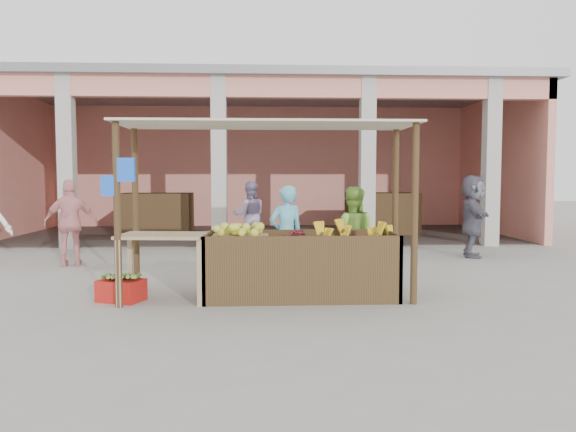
{
  "coord_description": "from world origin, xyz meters",
  "views": [
    {
      "loc": [
        -0.06,
        -7.6,
        1.66
      ],
      "look_at": [
        0.39,
        1.2,
        1.05
      ],
      "focal_mm": 35.0,
      "sensor_mm": 36.0,
      "label": 1
    }
  ],
  "objects": [
    {
      "name": "ground",
      "position": [
        0.0,
        0.0,
        0.0
      ],
      "size": [
        60.0,
        60.0,
        0.0
      ],
      "primitive_type": "plane",
      "color": "gray",
      "rests_on": "ground"
    },
    {
      "name": "stall_awning",
      "position": [
        -0.01,
        0.06,
        1.98
      ],
      "size": [
        4.09,
        1.35,
        2.39
      ],
      "color": "#4C371E",
      "rests_on": "ground"
    },
    {
      "name": "motorcycle",
      "position": [
        1.25,
        1.92,
        0.46
      ],
      "size": [
        1.23,
        1.84,
        0.91
      ],
      "primitive_type": "imported",
      "rotation": [
        0.0,
        0.0,
        1.17
      ],
      "color": "#9F2005",
      "rests_on": "ground"
    },
    {
      "name": "vendor_green",
      "position": [
        1.35,
        0.85,
        0.8
      ],
      "size": [
        0.83,
        0.57,
        1.59
      ],
      "primitive_type": "imported",
      "rotation": [
        0.0,
        0.0,
        2.96
      ],
      "color": "#89C142",
      "rests_on": "ground"
    },
    {
      "name": "plantain_bundle",
      "position": [
        -1.91,
        -0.08,
        0.33
      ],
      "size": [
        0.41,
        0.29,
        0.08
      ],
      "primitive_type": null,
      "color": "#5B8D33",
      "rests_on": "red_crate"
    },
    {
      "name": "side_table",
      "position": [
        -1.34,
        -0.14,
        0.76
      ],
      "size": [
        1.19,
        0.85,
        0.91
      ],
      "rotation": [
        0.0,
        0.0,
        -0.1
      ],
      "color": "tan",
      "rests_on": "ground"
    },
    {
      "name": "fruit_stall",
      "position": [
        0.5,
        0.0,
        0.4
      ],
      "size": [
        2.6,
        0.95,
        0.8
      ],
      "primitive_type": "cube",
      "color": "#4C371E",
      "rests_on": "ground"
    },
    {
      "name": "shopper_b",
      "position": [
        -3.57,
        2.99,
        0.86
      ],
      "size": [
        1.1,
        0.72,
        1.72
      ],
      "primitive_type": "imported",
      "rotation": [
        0.0,
        0.0,
        3.33
      ],
      "color": "pink",
      "rests_on": "ground"
    },
    {
      "name": "red_crate",
      "position": [
        -1.91,
        -0.08,
        0.14
      ],
      "size": [
        0.67,
        0.58,
        0.29
      ],
      "primitive_type": "cube",
      "rotation": [
        0.0,
        0.0,
        -0.38
      ],
      "color": "#B31913",
      "rests_on": "ground"
    },
    {
      "name": "berry_heap",
      "position": [
        0.45,
        0.03,
        0.87
      ],
      "size": [
        0.45,
        0.37,
        0.14
      ],
      "primitive_type": "ellipsoid",
      "color": "maroon",
      "rests_on": "fruit_stall"
    },
    {
      "name": "melon_tray",
      "position": [
        -0.32,
        0.06,
        0.89
      ],
      "size": [
        0.77,
        0.67,
        0.2
      ],
      "color": "olive",
      "rests_on": "fruit_stall"
    },
    {
      "name": "banana_heap",
      "position": [
        1.27,
        0.02,
        0.91
      ],
      "size": [
        1.21,
        0.66,
        0.22
      ],
      "primitive_type": null,
      "color": "yellow",
      "rests_on": "fruit_stall"
    },
    {
      "name": "papaya_pile",
      "position": [
        -1.34,
        -0.14,
        1.0
      ],
      "size": [
        0.66,
        0.37,
        0.19
      ],
      "primitive_type": null,
      "color": "#50802A",
      "rests_on": "side_table"
    },
    {
      "name": "market_building",
      "position": [
        0.05,
        8.93,
        2.7
      ],
      "size": [
        14.4,
        6.4,
        4.2
      ],
      "color": "#E78A79",
      "rests_on": "ground"
    },
    {
      "name": "vendor_blue",
      "position": [
        0.35,
        1.02,
        0.81
      ],
      "size": [
        0.74,
        0.65,
        1.63
      ],
      "primitive_type": "imported",
      "rotation": [
        0.0,
        0.0,
        3.53
      ],
      "color": "#60C7E7",
      "rests_on": "ground"
    },
    {
      "name": "shopper_d",
      "position": [
        4.35,
        3.77,
        0.9
      ],
      "size": [
        1.14,
        1.79,
        1.79
      ],
      "primitive_type": "imported",
      "rotation": [
        0.0,
        0.0,
        1.27
      ],
      "color": "#53515F",
      "rests_on": "ground"
    },
    {
      "name": "produce_sacks",
      "position": [
        2.68,
        5.39,
        0.31
      ],
      "size": [
        0.82,
        0.76,
        0.62
      ],
      "color": "maroon",
      "rests_on": "ground"
    },
    {
      "name": "shopper_f",
      "position": [
        -0.28,
        5.33,
        0.85
      ],
      "size": [
        0.88,
        0.57,
        1.7
      ],
      "primitive_type": "imported",
      "rotation": [
        0.0,
        0.0,
        3.26
      ],
      "color": "gray",
      "rests_on": "ground"
    }
  ]
}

